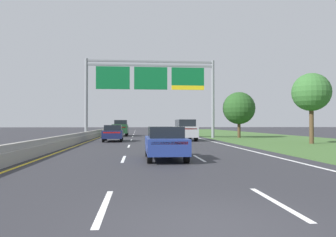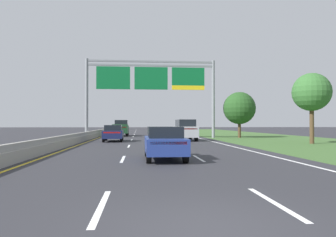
# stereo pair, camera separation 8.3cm
# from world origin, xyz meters

# --- Properties ---
(ground_plane) EXTENTS (220.00, 220.00, 0.00)m
(ground_plane) POSITION_xyz_m (0.00, 35.00, 0.00)
(ground_plane) COLOR #2B2B30
(lane_striping) EXTENTS (11.96, 106.00, 0.01)m
(lane_striping) POSITION_xyz_m (0.00, 34.54, 0.00)
(lane_striping) COLOR white
(lane_striping) RESTS_ON ground
(grass_verge_right) EXTENTS (14.00, 110.00, 0.02)m
(grass_verge_right) POSITION_xyz_m (13.95, 35.00, 0.01)
(grass_verge_right) COLOR #3D602D
(grass_verge_right) RESTS_ON ground
(median_barrier_concrete) EXTENTS (0.60, 110.00, 0.85)m
(median_barrier_concrete) POSITION_xyz_m (-6.60, 35.00, 0.35)
(median_barrier_concrete) COLOR #99968E
(median_barrier_concrete) RESTS_ON ground
(overhead_sign_gantry) EXTENTS (15.06, 0.42, 9.16)m
(overhead_sign_gantry) POSITION_xyz_m (0.30, 32.33, 6.53)
(overhead_sign_gantry) COLOR gray
(overhead_sign_gantry) RESTS_ON ground
(pickup_truck_darkgreen) EXTENTS (2.00, 5.40, 2.20)m
(pickup_truck_darkgreen) POSITION_xyz_m (-3.56, 39.90, 1.07)
(pickup_truck_darkgreen) COLOR #193D23
(pickup_truck_darkgreen) RESTS_ON ground
(car_blue_centre_lane_sedan) EXTENTS (1.83, 4.41, 1.57)m
(car_blue_centre_lane_sedan) POSITION_xyz_m (0.15, 10.21, 0.82)
(car_blue_centre_lane_sedan) COLOR navy
(car_blue_centre_lane_sedan) RESTS_ON ground
(car_navy_left_lane_sedan) EXTENTS (1.91, 4.43, 1.57)m
(car_navy_left_lane_sedan) POSITION_xyz_m (-3.55, 26.34, 0.82)
(car_navy_left_lane_sedan) COLOR #161E47
(car_navy_left_lane_sedan) RESTS_ON ground
(car_silver_right_lane_suv) EXTENTS (2.01, 4.74, 2.11)m
(car_silver_right_lane_suv) POSITION_xyz_m (3.54, 27.11, 1.10)
(car_silver_right_lane_suv) COLOR #B2B5BA
(car_silver_right_lane_suv) RESTS_ON ground
(roadside_tree_near) EXTENTS (3.21, 3.21, 5.99)m
(roadside_tree_near) POSITION_xyz_m (13.45, 20.91, 4.35)
(roadside_tree_near) COLOR #4C3823
(roadside_tree_near) RESTS_ON ground
(roadside_tree_mid) EXTENTS (3.87, 3.87, 5.51)m
(roadside_tree_mid) POSITION_xyz_m (10.93, 32.82, 3.56)
(roadside_tree_mid) COLOR #4C3823
(roadside_tree_mid) RESTS_ON ground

